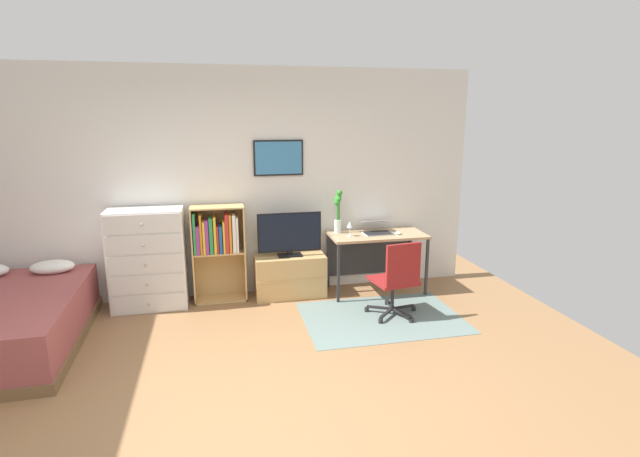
% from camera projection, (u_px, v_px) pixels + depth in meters
% --- Properties ---
extents(ground_plane, '(7.20, 7.20, 0.00)m').
position_uv_depth(ground_plane, '(239.00, 405.00, 3.63)').
color(ground_plane, '#936B44').
extents(wall_back_with_posters, '(6.12, 0.09, 2.70)m').
position_uv_depth(wall_back_with_posters, '(224.00, 184.00, 5.63)').
color(wall_back_with_posters, silver).
rests_on(wall_back_with_posters, ground_plane).
extents(area_rug, '(1.70, 1.20, 0.01)m').
position_uv_depth(area_rug, '(382.00, 317.00, 5.20)').
color(area_rug, slate).
rests_on(area_rug, ground_plane).
extents(dresser, '(0.82, 0.46, 1.14)m').
position_uv_depth(dresser, '(148.00, 259.00, 5.37)').
color(dresser, silver).
rests_on(dresser, ground_plane).
extents(bookshelf, '(0.61, 0.30, 1.13)m').
position_uv_depth(bookshelf, '(217.00, 243.00, 5.55)').
color(bookshelf, tan).
rests_on(bookshelf, ground_plane).
extents(tv_stand, '(0.84, 0.41, 0.51)m').
position_uv_depth(tv_stand, '(290.00, 275.00, 5.79)').
color(tv_stand, tan).
rests_on(tv_stand, ground_plane).
extents(television, '(0.76, 0.16, 0.53)m').
position_uv_depth(television, '(290.00, 235.00, 5.65)').
color(television, black).
rests_on(television, tv_stand).
extents(desk, '(1.17, 0.57, 0.74)m').
position_uv_depth(desk, '(375.00, 243.00, 5.93)').
color(desk, tan).
rests_on(desk, ground_plane).
extents(office_chair, '(0.58, 0.58, 0.86)m').
position_uv_depth(office_chair, '(397.00, 278.00, 5.10)').
color(office_chair, '#232326').
rests_on(office_chair, ground_plane).
extents(laptop, '(0.37, 0.39, 0.16)m').
position_uv_depth(laptop, '(376.00, 228.00, 5.87)').
color(laptop, '#B7B7BC').
rests_on(laptop, desk).
extents(computer_mouse, '(0.06, 0.10, 0.03)m').
position_uv_depth(computer_mouse, '(398.00, 233.00, 5.80)').
color(computer_mouse, silver).
rests_on(computer_mouse, desk).
extents(bamboo_vase, '(0.10, 0.10, 0.53)m').
position_uv_depth(bamboo_vase, '(338.00, 211.00, 5.81)').
color(bamboo_vase, silver).
rests_on(bamboo_vase, desk).
extents(wine_glass, '(0.07, 0.07, 0.18)m').
position_uv_depth(wine_glass, '(350.00, 225.00, 5.68)').
color(wine_glass, silver).
rests_on(wine_glass, desk).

